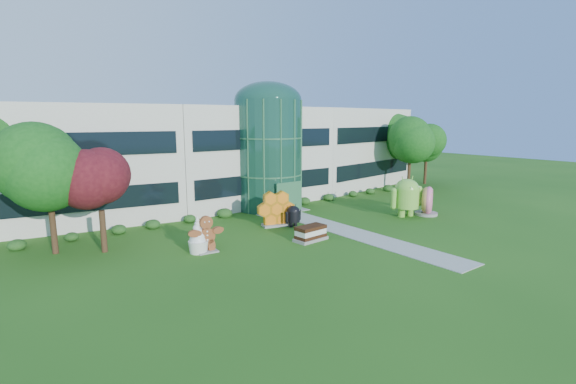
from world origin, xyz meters
TOP-DOWN VIEW (x-y plane):
  - ground at (0.00, 0.00)m, footprint 140.00×140.00m
  - building at (0.00, 18.00)m, footprint 46.00×15.00m
  - atrium at (0.00, 12.00)m, footprint 6.00×6.00m
  - walkway at (0.00, 2.00)m, footprint 2.40×20.00m
  - tree_red at (-15.50, 7.50)m, footprint 4.00×4.00m
  - trees_backdrop at (0.00, 13.00)m, footprint 52.00×8.00m
  - android_green at (7.40, 2.23)m, footprint 3.71×2.83m
  - android_black at (-2.30, 5.32)m, footprint 1.82×1.36m
  - donut at (9.22, 1.49)m, footprint 2.65×2.24m
  - gingerbread at (-10.43, 3.60)m, footprint 2.61×1.18m
  - ice_cream_sandwich at (-3.65, 1.64)m, footprint 2.43×1.37m
  - honeycomb at (-3.27, 6.25)m, footprint 3.33×1.93m
  - froyo at (-10.89, 3.82)m, footprint 1.68×1.68m
  - cupcake at (-10.16, 4.99)m, footprint 1.48×1.48m

SIDE VIEW (x-z plane):
  - ground at x=0.00m, z-range 0.00..0.00m
  - walkway at x=0.00m, z-range 0.00..0.04m
  - ice_cream_sandwich at x=-3.65m, z-range 0.00..1.04m
  - cupcake at x=-10.16m, z-range 0.00..1.39m
  - android_black at x=-2.30m, z-range 0.00..1.90m
  - froyo at x=-10.89m, z-range 0.00..2.28m
  - gingerbread at x=-10.43m, z-range 0.00..2.34m
  - honeycomb at x=-3.27m, z-range 0.00..2.47m
  - donut at x=9.22m, z-range 0.00..2.50m
  - android_green at x=7.40m, z-range 0.00..3.79m
  - tree_red at x=-15.50m, z-range 0.00..6.00m
  - trees_backdrop at x=0.00m, z-range 0.00..8.40m
  - building at x=0.00m, z-range 0.00..9.30m
  - atrium at x=0.00m, z-range 0.00..9.80m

